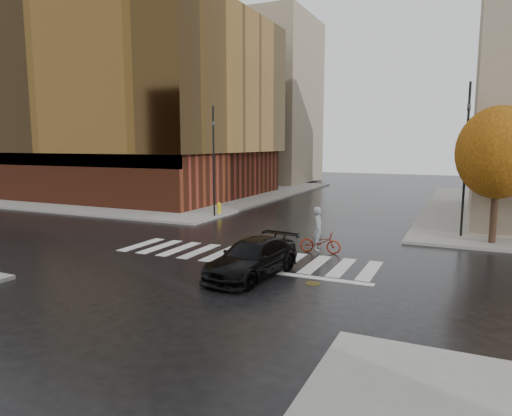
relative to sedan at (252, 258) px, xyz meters
The scene contains 12 objects.
ground 2.74m from the sedan, 128.90° to the left, with size 120.00×120.00×0.00m, color black.
sidewalk_nw 32.34m from the sedan, 134.50° to the left, with size 30.00×30.00×0.15m, color gray.
crosswalk 3.13m from the sedan, 123.01° to the left, with size 12.00×3.00×0.01m, color silver.
office_glass 31.94m from the sedan, 139.72° to the left, with size 27.00×19.00×16.00m.
building_nw_far 43.91m from the sedan, 114.33° to the left, with size 14.00×12.00×20.00m, color gray.
tree_ne_a 13.16m from the sedan, 48.64° to the left, with size 3.80×3.80×6.50m.
sedan is the anchor object (origin of this frame).
cyclist 4.72m from the sedan, 75.31° to the left, with size 1.88×0.78×2.09m.
traffic_light_nw 14.08m from the sedan, 125.75° to the left, with size 0.19×0.16×7.13m.
traffic_light_ne 13.30m from the sedan, 56.80° to the left, with size 0.19×0.22×7.78m.
fire_hydrant 14.57m from the sedan, 124.09° to the left, with size 0.27×0.27×0.77m.
manhole 2.43m from the sedan, ahead, with size 0.53×0.53×0.01m, color #51461D.
Camera 1 is at (8.66, -16.92, 4.88)m, focal length 32.00 mm.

